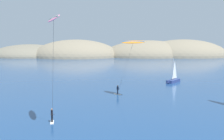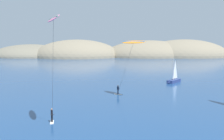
# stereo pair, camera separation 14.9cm
# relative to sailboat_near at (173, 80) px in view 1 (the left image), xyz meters

# --- Properties ---
(headland_island) EXTENTS (144.88, 50.05, 21.01)m
(headland_island) POSITION_rel_sailboat_near_xyz_m (-5.80, 106.56, -0.64)
(headland_island) COLOR #7A705B
(headland_island) RESTS_ON ground
(sailboat_near) EXTENTS (4.50, 5.22, 5.70)m
(sailboat_near) POSITION_rel_sailboat_near_xyz_m (0.00, 0.00, 0.00)
(sailboat_near) COLOR navy
(sailboat_near) RESTS_ON ground
(kitesurfer_orange) EXTENTS (5.31, 6.44, 9.82)m
(kitesurfer_orange) POSITION_rel_sailboat_near_xyz_m (-11.52, -16.95, 8.19)
(kitesurfer_orange) COLOR silver
(kitesurfer_orange) RESTS_ON ground
(kitesurfer_pink) EXTENTS (2.70, 5.73, 12.51)m
(kitesurfer_pink) POSITION_rel_sailboat_near_xyz_m (-21.84, -33.24, 10.35)
(kitesurfer_pink) COLOR silver
(kitesurfer_pink) RESTS_ON ground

